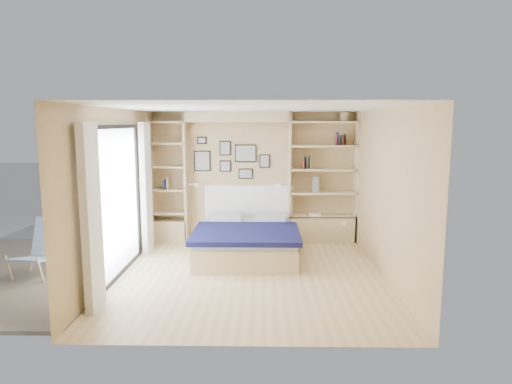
{
  "coord_description": "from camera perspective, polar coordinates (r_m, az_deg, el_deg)",
  "views": [
    {
      "loc": [
        0.2,
        -6.66,
        2.28
      ],
      "look_at": [
        0.07,
        0.9,
        1.14
      ],
      "focal_mm": 32.0,
      "sensor_mm": 36.0,
      "label": 1
    }
  ],
  "objects": [
    {
      "name": "shelf_decor",
      "position": [
        8.79,
        6.7,
        4.68
      ],
      "size": [
        3.54,
        0.23,
        2.03
      ],
      "color": "#B53A1E",
      "rests_on": "ground"
    },
    {
      "name": "bed",
      "position": [
        7.95,
        -1.15,
        -6.0
      ],
      "size": [
        1.75,
        2.3,
        1.07
      ],
      "color": "tan",
      "rests_on": "ground"
    },
    {
      "name": "deck_chair",
      "position": [
        7.64,
        -25.27,
        -6.4
      ],
      "size": [
        0.6,
        0.91,
        0.86
      ],
      "rotation": [
        0.0,
        0.0,
        -0.11
      ],
      "color": "tan",
      "rests_on": "ground"
    },
    {
      "name": "photo_gallery",
      "position": [
        8.94,
        -3.24,
        4.24
      ],
      "size": [
        1.48,
        0.02,
        0.82
      ],
      "color": "black",
      "rests_on": "ground"
    },
    {
      "name": "ground",
      "position": [
        7.04,
        -0.74,
        -10.3
      ],
      "size": [
        4.5,
        4.5,
        0.0
      ],
      "primitive_type": "plane",
      "color": "#DABE84",
      "rests_on": "ground"
    },
    {
      "name": "room_shell",
      "position": [
        8.29,
        -3.11,
        0.24
      ],
      "size": [
        4.5,
        4.5,
        4.5
      ],
      "color": "tan",
      "rests_on": "ground"
    },
    {
      "name": "deck",
      "position": [
        8.0,
        -27.82,
        -8.99
      ],
      "size": [
        3.2,
        4.0,
        0.05
      ],
      "primitive_type": "cube",
      "color": "#776858",
      "rests_on": "ground"
    },
    {
      "name": "reading_lamps",
      "position": [
        8.76,
        -2.33,
        0.84
      ],
      "size": [
        1.92,
        0.12,
        0.15
      ],
      "color": "silver",
      "rests_on": "ground"
    }
  ]
}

